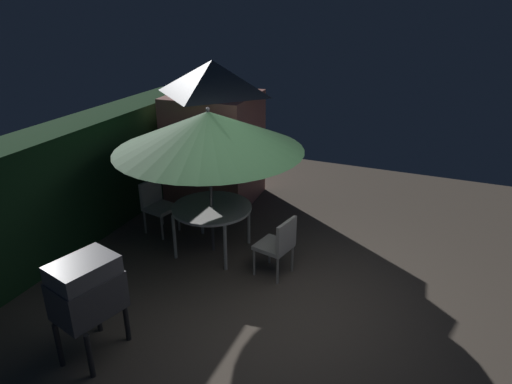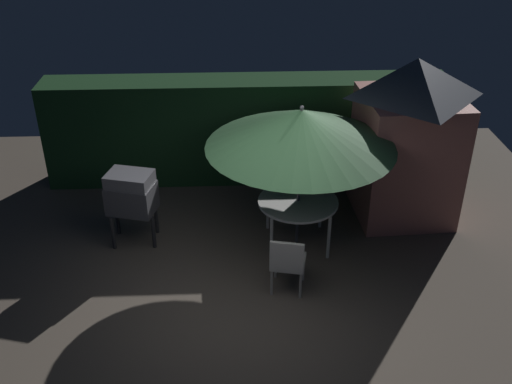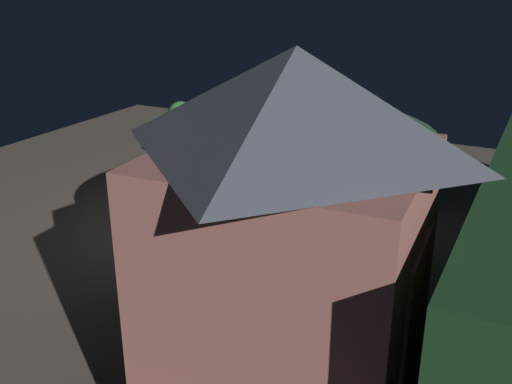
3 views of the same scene
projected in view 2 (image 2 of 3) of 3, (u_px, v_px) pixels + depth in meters
The scene contains 8 objects.
ground_plane at pixel (254, 293), 8.25m from camera, with size 11.00×11.00×0.00m, color brown.
hedge_backdrop at pixel (246, 129), 10.81m from camera, with size 7.23×0.81×1.91m.
garden_shed at pixel (408, 138), 9.49m from camera, with size 1.67×1.70×2.68m.
patio_table at pixel (298, 204), 8.98m from camera, with size 1.23×1.23×0.77m.
patio_umbrella at pixel (301, 128), 8.36m from camera, with size 2.77×2.77×2.30m.
bbq_grill at pixel (131, 194), 8.96m from camera, with size 0.80×0.66×1.20m.
chair_near_shed at pixel (288, 261), 8.03m from camera, with size 0.55×0.55×0.90m.
chair_far_side at pixel (304, 178), 10.10m from camera, with size 0.54×0.55×0.90m.
Camera 2 is at (-0.27, -6.45, 5.33)m, focal length 41.30 mm.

